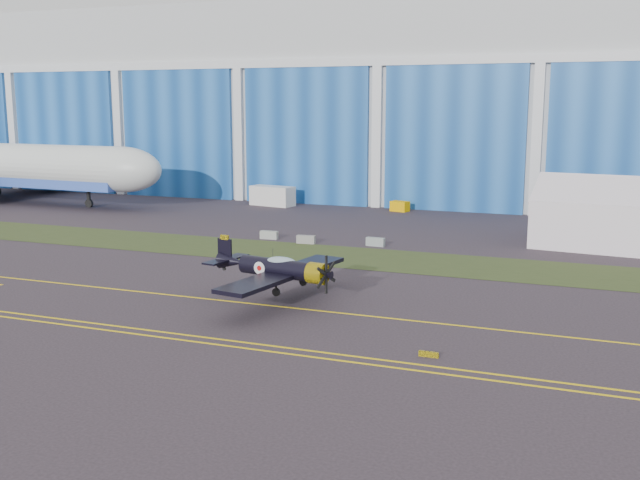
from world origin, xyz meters
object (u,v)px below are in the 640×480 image
at_px(warbird, 277,268).
at_px(tug, 400,206).
at_px(shipping_container, 272,196).
at_px(tent, 618,211).

xyz_separation_m(warbird, tug, (-4.14, 50.37, -1.94)).
distance_m(warbird, shipping_container, 54.57).
height_order(shipping_container, tug, shipping_container).
relative_size(warbird, tent, 0.90).
distance_m(tent, shipping_container, 49.77).
distance_m(tent, tug, 32.89).
bearing_deg(shipping_container, tug, 13.85).
bearing_deg(warbird, tug, 104.30).
relative_size(tent, tug, 7.17).
xyz_separation_m(tent, shipping_container, (-47.08, 15.96, -2.33)).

